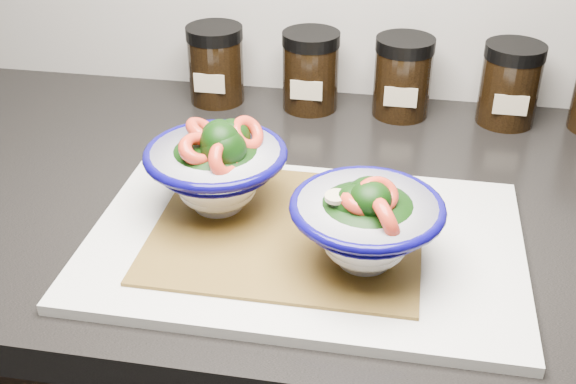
% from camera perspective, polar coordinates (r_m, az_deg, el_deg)
% --- Properties ---
extents(countertop, '(3.50, 0.60, 0.04)m').
position_cam_1_polar(countertop, '(0.86, 3.04, -1.37)').
color(countertop, black).
rests_on(countertop, cabinet).
extents(cutting_board, '(0.45, 0.30, 0.01)m').
position_cam_1_polar(cutting_board, '(0.76, 1.29, -4.01)').
color(cutting_board, silver).
rests_on(cutting_board, countertop).
extents(bamboo_mat, '(0.28, 0.24, 0.00)m').
position_cam_1_polar(bamboo_mat, '(0.76, 0.00, -2.94)').
color(bamboo_mat, olive).
rests_on(bamboo_mat, cutting_board).
extents(bowl_left, '(0.15, 0.15, 0.11)m').
position_cam_1_polar(bowl_left, '(0.78, -5.59, 2.06)').
color(bowl_left, white).
rests_on(bowl_left, bamboo_mat).
extents(bowl_right, '(0.15, 0.15, 0.10)m').
position_cam_1_polar(bowl_right, '(0.69, 6.21, -2.38)').
color(bowl_right, white).
rests_on(bowl_right, bamboo_mat).
extents(spice_jar_a, '(0.08, 0.08, 0.11)m').
position_cam_1_polar(spice_jar_a, '(1.07, -5.72, 10.02)').
color(spice_jar_a, black).
rests_on(spice_jar_a, countertop).
extents(spice_jar_b, '(0.08, 0.08, 0.11)m').
position_cam_1_polar(spice_jar_b, '(1.04, 1.80, 9.57)').
color(spice_jar_b, black).
rests_on(spice_jar_b, countertop).
extents(spice_jar_c, '(0.08, 0.08, 0.11)m').
position_cam_1_polar(spice_jar_c, '(1.03, 9.05, 8.98)').
color(spice_jar_c, black).
rests_on(spice_jar_c, countertop).
extents(spice_jar_d, '(0.08, 0.08, 0.11)m').
position_cam_1_polar(spice_jar_d, '(1.04, 17.13, 8.16)').
color(spice_jar_d, black).
rests_on(spice_jar_d, countertop).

